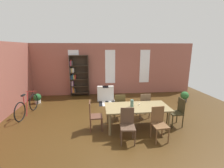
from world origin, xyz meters
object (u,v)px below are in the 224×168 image
at_px(dining_chair_near_right, 159,122).
at_px(potted_plant_corner, 37,98).
at_px(bicycle_second, 27,106).
at_px(dining_chair_head_right, 178,111).
at_px(dining_chair_near_left, 127,124).
at_px(potted_plant_by_shelf, 185,96).
at_px(dining_chair_far_right, 144,105).
at_px(dining_table, 137,109).
at_px(armchair_white, 105,94).
at_px(bookshelf_tall, 78,76).
at_px(vase_on_table, 132,103).
at_px(dining_chair_far_left, 119,105).
at_px(dining_chair_head_left, 94,115).

xyz_separation_m(dining_chair_near_right, potted_plant_corner, (-4.54, 3.47, -0.26)).
bearing_deg(bicycle_second, dining_chair_near_right, -25.66).
bearing_deg(dining_chair_head_right, dining_chair_near_right, -142.63).
height_order(dining_chair_near_left, dining_chair_head_right, same).
bearing_deg(potted_plant_by_shelf, dining_chair_near_right, -130.51).
bearing_deg(dining_chair_far_right, dining_chair_head_right, -37.52).
bearing_deg(dining_chair_near_left, potted_plant_by_shelf, 40.65).
distance_m(dining_table, armchair_white, 3.19).
height_order(dining_chair_far_right, dining_chair_near_left, same).
height_order(dining_chair_near_left, bookshelf_tall, bookshelf_tall).
bearing_deg(dining_chair_near_left, armchair_white, 96.01).
height_order(vase_on_table, dining_chair_near_left, vase_on_table).
bearing_deg(armchair_white, bicycle_second, -152.58).
bearing_deg(dining_chair_far_left, dining_chair_near_right, -57.46).
relative_size(dining_table, dining_chair_far_right, 2.15).
height_order(dining_chair_near_right, armchair_white, dining_chair_near_right).
relative_size(dining_chair_far_left, dining_chair_head_left, 1.00).
height_order(dining_chair_head_left, potted_plant_corner, dining_chair_head_left).
bearing_deg(dining_chair_head_right, potted_plant_corner, 153.38).
bearing_deg(dining_chair_near_right, dining_chair_far_right, 89.60).
bearing_deg(potted_plant_by_shelf, vase_on_table, -144.76).
distance_m(potted_plant_by_shelf, potted_plant_corner, 7.06).
relative_size(dining_chair_head_left, dining_chair_head_right, 1.00).
bearing_deg(armchair_white, vase_on_table, -77.42).
relative_size(dining_table, potted_plant_corner, 4.40).
bearing_deg(dining_chair_near_right, dining_table, 122.33).
distance_m(dining_chair_far_right, dining_chair_head_left, 1.99).
xyz_separation_m(dining_chair_head_right, bookshelf_tall, (-3.65, 3.77, 0.58)).
relative_size(armchair_white, potted_plant_by_shelf, 1.55).
height_order(dining_chair_near_left, potted_plant_by_shelf, dining_chair_near_left).
xyz_separation_m(dining_chair_far_right, bicycle_second, (-4.46, 0.70, -0.16)).
distance_m(dining_chair_head_right, armchair_white, 3.79).
distance_m(vase_on_table, potted_plant_by_shelf, 3.86).
height_order(dining_table, vase_on_table, vase_on_table).
distance_m(vase_on_table, dining_chair_far_right, 1.02).
bearing_deg(bookshelf_tall, bicycle_second, -126.39).
relative_size(dining_chair_far_left, armchair_white, 1.18).
xyz_separation_m(dining_chair_far_left, dining_chair_near_left, (0.01, -1.44, 0.00)).
xyz_separation_m(dining_chair_head_left, bicycle_second, (-2.59, 1.42, -0.16)).
height_order(dining_table, dining_chair_near_left, dining_chair_near_left).
bearing_deg(dining_chair_far_right, bookshelf_tall, 131.76).
bearing_deg(potted_plant_by_shelf, potted_plant_corner, 175.60).
bearing_deg(potted_plant_by_shelf, armchair_white, 167.54).
relative_size(dining_chair_head_right, bookshelf_tall, 0.43).
relative_size(dining_table, bookshelf_tall, 0.93).
distance_m(dining_chair_far_right, potted_plant_corner, 4.99).
height_order(dining_chair_head_left, dining_chair_near_left, same).
bearing_deg(dining_chair_head_right, bicycle_second, 165.28).
bearing_deg(dining_chair_far_right, bicycle_second, 171.07).
bearing_deg(bicycle_second, dining_chair_head_left, -28.68).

